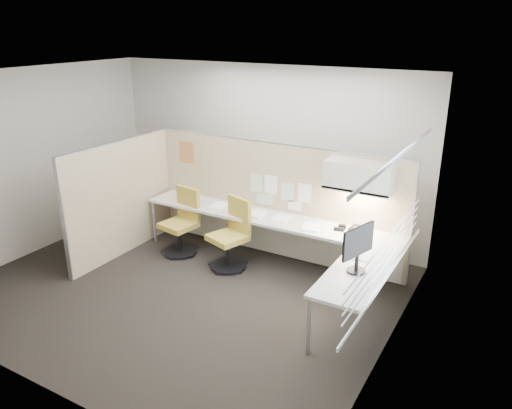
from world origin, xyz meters
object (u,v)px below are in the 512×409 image
Objects in this scene: chair_right at (232,236)px; chair_left at (182,224)px; desk at (283,232)px; monitor at (358,246)px; phone at (358,231)px.

chair_left is at bearing -163.51° from chair_right.
chair_right is (-0.71, -0.24, -0.13)m from desk.
monitor reaches higher than phone.
chair_right reaches higher than chair_left.
desk is 1.65m from chair_left.
chair_left is 2.71m from phone.
monitor is at bearing 2.05° from chair_right.
phone is (1.74, 0.41, 0.31)m from chair_right.
phone reaches higher than desk.
desk is 3.92× the size of chair_right.
phone is at bearing 9.36° from desk.
chair_left is at bearing -172.97° from desk.
chair_right is at bearing 90.83° from monitor.
desk is at bearing 16.61° from chair_left.
monitor is at bearing -66.87° from phone.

